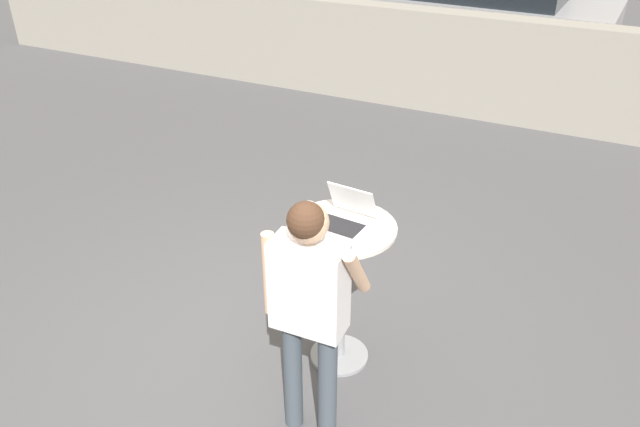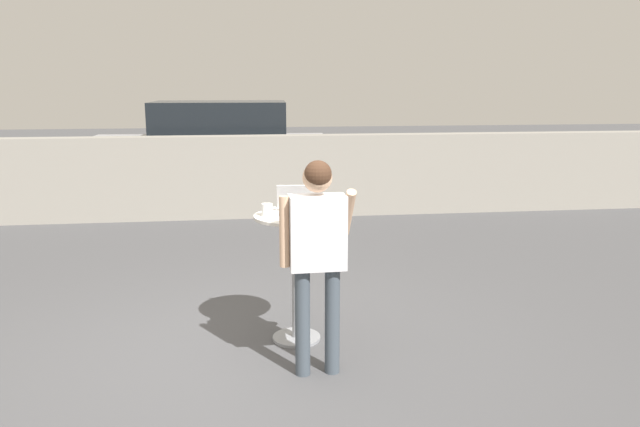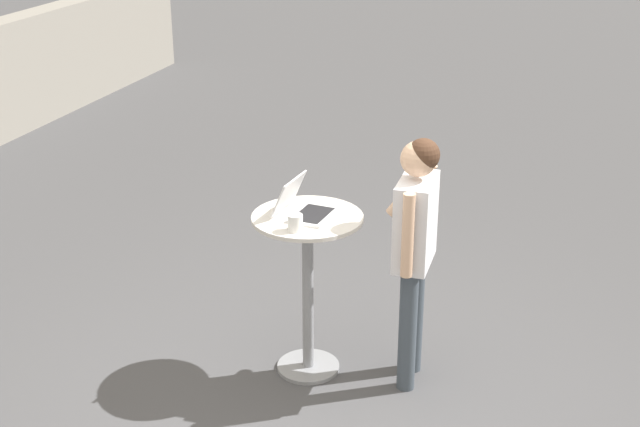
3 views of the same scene
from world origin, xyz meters
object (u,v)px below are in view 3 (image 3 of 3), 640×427
(cafe_table, at_px, (308,268))
(coffee_mug, at_px, (295,223))
(laptop, at_px, (304,207))
(standing_person, at_px, (415,234))

(cafe_table, height_order, coffee_mug, coffee_mug)
(cafe_table, height_order, laptop, laptop)
(laptop, bearing_deg, cafe_table, -101.86)
(cafe_table, bearing_deg, standing_person, -81.42)
(laptop, bearing_deg, standing_person, -82.20)
(coffee_mug, distance_m, standing_person, 0.72)
(laptop, height_order, coffee_mug, laptop)
(cafe_table, xyz_separation_m, standing_person, (0.10, -0.64, 0.28))
(laptop, distance_m, standing_person, 0.68)
(cafe_table, xyz_separation_m, coffee_mug, (-0.23, -0.01, 0.39))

